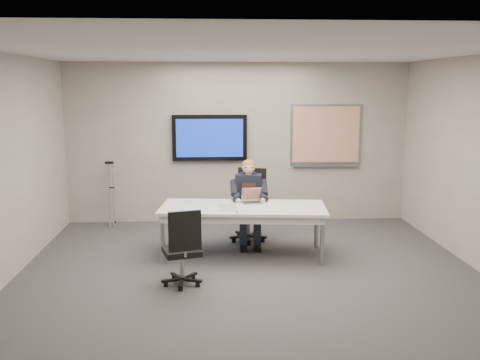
{
  "coord_description": "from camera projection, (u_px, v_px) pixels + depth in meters",
  "views": [
    {
      "loc": [
        -0.5,
        -6.36,
        2.41
      ],
      "look_at": [
        -0.07,
        1.14,
        1.07
      ],
      "focal_mm": 40.0,
      "sensor_mm": 36.0,
      "label": 1
    }
  ],
  "objects": [
    {
      "name": "floor",
      "position": [
        251.0,
        280.0,
        6.7
      ],
      "size": [
        6.0,
        6.0,
        0.02
      ],
      "primitive_type": "cube",
      "color": "#3D3D40",
      "rests_on": "ground"
    },
    {
      "name": "seated_person",
      "position": [
        249.0,
        211.0,
        8.08
      ],
      "size": [
        0.42,
        0.72,
        1.29
      ],
      "rotation": [
        0.0,
        0.0,
        -0.1
      ],
      "color": "#1D2231",
      "rests_on": "office_chair_far"
    },
    {
      "name": "office_chair_near",
      "position": [
        183.0,
        262.0,
        6.44
      ],
      "size": [
        0.56,
        0.56,
        0.97
      ],
      "rotation": [
        0.0,
        0.0,
        3.4
      ],
      "color": "black",
      "rests_on": "ground"
    },
    {
      "name": "office_chair_far",
      "position": [
        249.0,
        218.0,
        8.36
      ],
      "size": [
        0.68,
        0.68,
        1.12
      ],
      "rotation": [
        0.0,
        0.0,
        -0.34
      ],
      "color": "black",
      "rests_on": "ground"
    },
    {
      "name": "ceiling",
      "position": [
        252.0,
        51.0,
        6.21
      ],
      "size": [
        6.0,
        6.0,
        0.02
      ],
      "primitive_type": "cube",
      "color": "silver",
      "rests_on": "wall_back"
    },
    {
      "name": "laptop",
      "position": [
        252.0,
        199.0,
        7.8
      ],
      "size": [
        0.32,
        0.31,
        0.21
      ],
      "rotation": [
        0.0,
        0.0,
        0.15
      ],
      "color": "#A8A8AA",
      "rests_on": "conference_table"
    },
    {
      "name": "wall_front",
      "position": [
        287.0,
        241.0,
        3.5
      ],
      "size": [
        6.0,
        0.02,
        2.8
      ],
      "primitive_type": "cube",
      "color": "gray",
      "rests_on": "ground"
    },
    {
      "name": "crutch",
      "position": [
        112.0,
        192.0,
        9.2
      ],
      "size": [
        0.2,
        0.63,
        1.22
      ],
      "primitive_type": null,
      "rotation": [
        -0.24,
        0.0,
        -0.06
      ],
      "color": "#989B9F",
      "rests_on": "ground"
    },
    {
      "name": "conference_table",
      "position": [
        243.0,
        212.0,
        7.57
      ],
      "size": [
        2.41,
        1.19,
        0.72
      ],
      "rotation": [
        0.0,
        0.0,
        -0.1
      ],
      "color": "white",
      "rests_on": "ground"
    },
    {
      "name": "pen",
      "position": [
        236.0,
        212.0,
        7.21
      ],
      "size": [
        0.05,
        0.12,
        0.01
      ],
      "primitive_type": "cylinder",
      "rotation": [
        0.0,
        1.57,
        1.92
      ],
      "color": "black",
      "rests_on": "conference_table"
    },
    {
      "name": "whiteboard",
      "position": [
        326.0,
        135.0,
        9.44
      ],
      "size": [
        1.25,
        0.08,
        1.1
      ],
      "color": "gray",
      "rests_on": "wall_back"
    },
    {
      "name": "name_tent",
      "position": [
        228.0,
        207.0,
        7.26
      ],
      "size": [
        0.26,
        0.12,
        0.1
      ],
      "primitive_type": null,
      "rotation": [
        0.0,
        0.0,
        -0.21
      ],
      "color": "white",
      "rests_on": "conference_table"
    },
    {
      "name": "wall_back",
      "position": [
        238.0,
        143.0,
        9.4
      ],
      "size": [
        6.0,
        0.02,
        2.8
      ],
      "primitive_type": "cube",
      "color": "gray",
      "rests_on": "ground"
    },
    {
      "name": "tv_display",
      "position": [
        210.0,
        138.0,
        9.3
      ],
      "size": [
        1.3,
        0.09,
        0.8
      ],
      "color": "black",
      "rests_on": "wall_back"
    }
  ]
}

